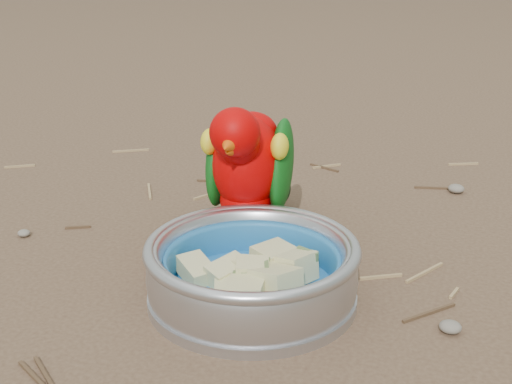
% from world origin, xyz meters
% --- Properties ---
extents(ground, '(60.00, 60.00, 0.00)m').
position_xyz_m(ground, '(0.00, 0.00, 0.00)').
color(ground, brown).
extents(food_bowl, '(0.20, 0.20, 0.02)m').
position_xyz_m(food_bowl, '(0.06, -0.05, 0.01)').
color(food_bowl, '#B2B2BA').
rests_on(food_bowl, ground).
extents(bowl_wall, '(0.20, 0.20, 0.04)m').
position_xyz_m(bowl_wall, '(0.06, -0.05, 0.04)').
color(bowl_wall, '#B2B2BA').
rests_on(bowl_wall, food_bowl).
extents(fruit_wedges, '(0.12, 0.12, 0.03)m').
position_xyz_m(fruit_wedges, '(0.06, -0.05, 0.03)').
color(fruit_wedges, '#CAC286').
rests_on(fruit_wedges, food_bowl).
extents(lory_parrot, '(0.12, 0.21, 0.16)m').
position_xyz_m(lory_parrot, '(0.01, 0.07, 0.08)').
color(lory_parrot, '#B20000').
rests_on(lory_parrot, ground).
extents(ground_debris, '(0.90, 0.80, 0.01)m').
position_xyz_m(ground_debris, '(0.02, 0.04, 0.00)').
color(ground_debris, '#977B50').
rests_on(ground_debris, ground).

